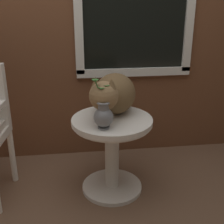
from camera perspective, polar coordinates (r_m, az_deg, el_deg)
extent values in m
plane|color=brown|center=(2.35, -4.74, -15.26)|extent=(6.00, 6.00, 0.00)
cube|color=brown|center=(2.57, -6.48, 18.97)|extent=(4.00, 0.04, 2.60)
cube|color=silver|center=(2.66, 4.18, 7.53)|extent=(1.00, 0.03, 0.07)
cube|color=silver|center=(2.53, -6.40, 19.12)|extent=(0.07, 0.03, 1.08)
cube|color=silver|center=(2.72, 14.66, 18.75)|extent=(0.07, 0.03, 1.08)
cube|color=black|center=(2.60, 4.45, 19.24)|extent=(0.91, 0.01, 1.06)
cylinder|color=silver|center=(2.40, 0.00, -13.87)|extent=(0.46, 0.46, 0.03)
cylinder|color=silver|center=(2.26, 0.00, -8.17)|extent=(0.10, 0.10, 0.52)
cylinder|color=silver|center=(2.13, 0.00, -1.69)|extent=(0.58, 0.58, 0.03)
torus|color=silver|center=(2.14, 0.00, -2.37)|extent=(0.55, 0.55, 0.02)
cylinder|color=silver|center=(2.51, -18.30, -7.90)|extent=(0.04, 0.04, 0.44)
ellipsoid|color=brown|center=(2.18, 0.54, 3.47)|extent=(0.41, 0.43, 0.30)
sphere|color=olive|center=(1.97, -1.55, 3.08)|extent=(0.20, 0.20, 0.20)
cone|color=brown|center=(1.97, -3.05, 5.69)|extent=(0.06, 0.06, 0.07)
cone|color=brown|center=(1.93, -0.08, 5.40)|extent=(0.06, 0.06, 0.07)
cylinder|color=brown|center=(2.41, 2.30, 3.00)|extent=(0.19, 0.29, 0.07)
cylinder|color=slate|center=(1.98, -1.58, -2.88)|extent=(0.08, 0.08, 0.01)
ellipsoid|color=slate|center=(1.95, -1.60, -1.00)|extent=(0.13, 0.13, 0.13)
cylinder|color=slate|center=(1.92, -1.62, 1.07)|extent=(0.07, 0.07, 0.05)
torus|color=slate|center=(1.91, -1.63, 1.80)|extent=(0.09, 0.09, 0.02)
cylinder|color=#387533|center=(1.90, -1.82, 3.09)|extent=(0.02, 0.02, 0.09)
cone|color=#387533|center=(1.90, -2.00, 4.39)|extent=(0.04, 0.04, 0.02)
cylinder|color=#387533|center=(1.91, -1.38, 3.35)|extent=(0.03, 0.04, 0.10)
cone|color=#387533|center=(1.92, -1.13, 4.89)|extent=(0.04, 0.04, 0.02)
cylinder|color=#387533|center=(1.90, -2.41, 3.84)|extent=(0.05, 0.04, 0.14)
cone|color=#387533|center=(1.90, -3.20, 5.90)|extent=(0.04, 0.04, 0.02)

